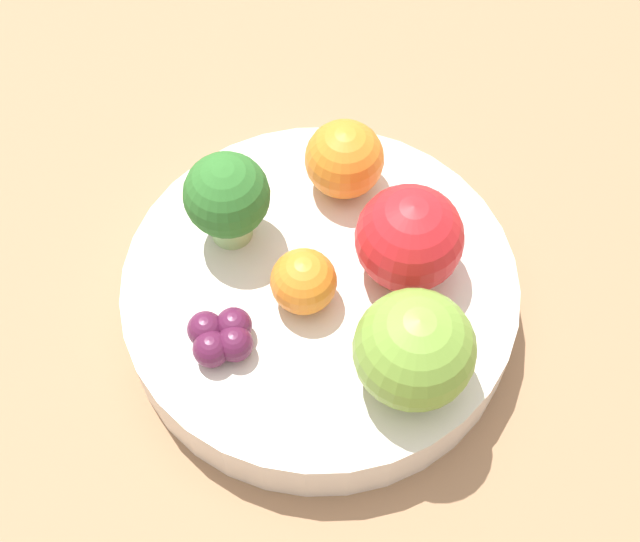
{
  "coord_description": "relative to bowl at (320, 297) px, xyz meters",
  "views": [
    {
      "loc": [
        -0.2,
        -0.15,
        0.47
      ],
      "look_at": [
        0.0,
        0.0,
        0.07
      ],
      "focal_mm": 50.0,
      "sensor_mm": 36.0,
      "label": 1
    }
  ],
  "objects": [
    {
      "name": "ground_plane",
      "position": [
        0.0,
        0.0,
        -0.04
      ],
      "size": [
        6.0,
        6.0,
        0.0
      ],
      "primitive_type": "plane",
      "color": "gray"
    },
    {
      "name": "table_surface",
      "position": [
        0.0,
        0.0,
        -0.03
      ],
      "size": [
        1.2,
        1.2,
        0.02
      ],
      "color": "#936D4C",
      "rests_on": "ground_plane"
    },
    {
      "name": "bowl",
      "position": [
        0.0,
        0.0,
        0.0
      ],
      "size": [
        0.22,
        0.22,
        0.04
      ],
      "color": "silver",
      "rests_on": "table_surface"
    },
    {
      "name": "broccoli",
      "position": [
        -0.01,
        0.06,
        0.05
      ],
      "size": [
        0.05,
        0.05,
        0.06
      ],
      "color": "#99C17A",
      "rests_on": "bowl"
    },
    {
      "name": "apple_red",
      "position": [
        0.04,
        -0.03,
        0.05
      ],
      "size": [
        0.06,
        0.06,
        0.06
      ],
      "color": "red",
      "rests_on": "bowl"
    },
    {
      "name": "apple_green",
      "position": [
        -0.02,
        -0.07,
        0.05
      ],
      "size": [
        0.06,
        0.06,
        0.06
      ],
      "color": "olive",
      "rests_on": "bowl"
    },
    {
      "name": "orange_front",
      "position": [
        -0.01,
        0.0,
        0.04
      ],
      "size": [
        0.04,
        0.04,
        0.04
      ],
      "color": "orange",
      "rests_on": "bowl"
    },
    {
      "name": "orange_back",
      "position": [
        0.06,
        0.03,
        0.04
      ],
      "size": [
        0.05,
        0.05,
        0.05
      ],
      "color": "orange",
      "rests_on": "bowl"
    },
    {
      "name": "grape_cluster",
      "position": [
        -0.06,
        0.02,
        0.03
      ],
      "size": [
        0.04,
        0.04,
        0.02
      ],
      "color": "#511938",
      "rests_on": "bowl"
    }
  ]
}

